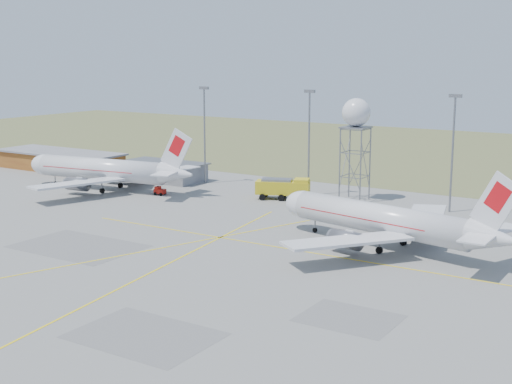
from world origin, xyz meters
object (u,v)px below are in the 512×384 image
Objects in this scene: airliner_main at (383,220)px; radar_tower at (355,143)px; fire_truck at (284,189)px; baggage_tug at (160,192)px; airliner_far at (104,170)px.

airliner_main is 1.98× the size of radar_tower.
radar_tower reaches higher than airliner_main.
fire_truck is at bearing -25.50° from airliner_main.
radar_tower is at bearing 19.29° from baggage_tug.
fire_truck is at bearing -169.85° from airliner_far.
fire_truck is (-29.17, 22.21, -2.03)m from airliner_main.
airliner_far reaches higher than baggage_tug.
airliner_far is 3.68× the size of fire_truck.
radar_tower reaches higher than airliner_far.
baggage_tug is at bearing -179.43° from fire_truck.
baggage_tug is (-51.96, 12.86, -3.35)m from airliner_main.
airliner_main is 36.72m from fire_truck.
airliner_far is 17.36× the size of baggage_tug.
fire_truck is 4.72× the size of baggage_tug.
airliner_main is at bearing -59.01° from fire_truck.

